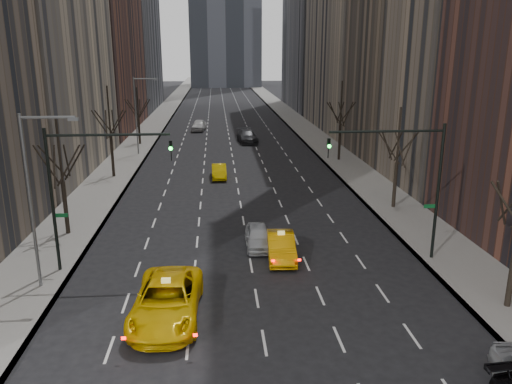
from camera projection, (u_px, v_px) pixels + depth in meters
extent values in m
cube|color=slate|center=(154.00, 125.00, 83.64)|extent=(4.50, 320.00, 0.15)
cube|color=slate|center=(298.00, 123.00, 85.54)|extent=(4.50, 320.00, 0.15)
cylinder|color=black|center=(66.00, 208.00, 33.28)|extent=(0.28, 0.28, 3.57)
cylinder|color=black|center=(59.00, 150.00, 32.22)|extent=(0.16, 0.16, 4.25)
cylinder|color=black|center=(67.00, 161.00, 33.28)|extent=(0.42, 1.80, 2.52)
cylinder|color=black|center=(75.00, 162.00, 32.81)|extent=(1.74, 0.72, 2.52)
cylinder|color=black|center=(69.00, 165.00, 31.98)|extent=(1.46, 1.25, 2.52)
cylinder|color=black|center=(54.00, 167.00, 31.64)|extent=(0.42, 1.80, 2.52)
cylinder|color=black|center=(47.00, 165.00, 32.12)|extent=(1.74, 0.72, 2.52)
cylinder|color=black|center=(53.00, 162.00, 32.94)|extent=(1.46, 1.25, 2.52)
cylinder|color=black|center=(112.00, 156.00, 48.57)|extent=(0.28, 0.28, 3.99)
cylinder|color=black|center=(109.00, 111.00, 47.38)|extent=(0.16, 0.16, 4.75)
cylinder|color=black|center=(113.00, 122.00, 48.52)|extent=(0.42, 1.80, 2.52)
cylinder|color=black|center=(119.00, 123.00, 48.04)|extent=(1.74, 0.72, 2.52)
cylinder|color=black|center=(116.00, 124.00, 47.21)|extent=(1.46, 1.25, 2.52)
cylinder|color=black|center=(106.00, 124.00, 46.87)|extent=(0.42, 1.80, 2.52)
cylinder|color=black|center=(100.00, 124.00, 47.35)|extent=(1.74, 0.72, 2.52)
cylinder|color=black|center=(104.00, 122.00, 48.17)|extent=(1.46, 1.25, 2.52)
cylinder|color=black|center=(139.00, 131.00, 65.92)|extent=(0.28, 0.28, 3.36)
cylinder|color=black|center=(137.00, 103.00, 64.92)|extent=(0.16, 0.16, 4.00)
cylinder|color=black|center=(140.00, 108.00, 65.95)|extent=(0.42, 1.80, 2.52)
cylinder|color=black|center=(144.00, 109.00, 65.47)|extent=(1.74, 0.72, 2.52)
cylinder|color=black|center=(142.00, 109.00, 64.65)|extent=(1.46, 1.25, 2.52)
cylinder|color=black|center=(136.00, 110.00, 64.31)|extent=(0.42, 1.80, 2.52)
cylinder|color=black|center=(131.00, 109.00, 64.78)|extent=(1.74, 0.72, 2.52)
cylinder|color=black|center=(133.00, 108.00, 65.61)|extent=(1.46, 1.25, 2.52)
cylinder|color=black|center=(512.00, 270.00, 23.59)|extent=(0.28, 0.28, 3.78)
cylinder|color=black|center=(509.00, 209.00, 22.40)|extent=(1.74, 0.72, 2.52)
cylinder|color=black|center=(501.00, 204.00, 23.23)|extent=(1.46, 1.25, 2.52)
cylinder|color=black|center=(395.00, 185.00, 38.97)|extent=(0.28, 0.28, 3.57)
cylinder|color=black|center=(399.00, 135.00, 37.91)|extent=(0.16, 0.16, 4.25)
cylinder|color=black|center=(396.00, 145.00, 38.97)|extent=(0.42, 1.80, 2.52)
cylinder|color=black|center=(407.00, 146.00, 38.49)|extent=(1.74, 0.72, 2.52)
cylinder|color=black|center=(409.00, 148.00, 37.67)|extent=(1.46, 1.25, 2.52)
cylinder|color=black|center=(400.00, 149.00, 37.33)|extent=(0.42, 1.80, 2.52)
cylinder|color=black|center=(389.00, 148.00, 37.81)|extent=(1.74, 0.72, 2.52)
cylinder|color=black|center=(387.00, 146.00, 38.63)|extent=(1.46, 1.25, 2.52)
cylinder|color=black|center=(340.00, 142.00, 56.18)|extent=(0.28, 0.28, 3.99)
cylinder|color=black|center=(341.00, 103.00, 54.99)|extent=(0.16, 0.16, 4.75)
cylinder|color=black|center=(340.00, 112.00, 56.12)|extent=(0.42, 1.80, 2.52)
cylinder|color=black|center=(347.00, 113.00, 55.65)|extent=(1.74, 0.72, 2.52)
cylinder|color=black|center=(348.00, 114.00, 54.82)|extent=(1.46, 1.25, 2.52)
cylinder|color=black|center=(341.00, 114.00, 54.48)|extent=(0.42, 1.80, 2.52)
cylinder|color=black|center=(334.00, 114.00, 54.96)|extent=(1.74, 0.72, 2.52)
cylinder|color=black|center=(334.00, 113.00, 55.78)|extent=(1.46, 1.25, 2.52)
cylinder|color=black|center=(52.00, 202.00, 27.02)|extent=(0.18, 0.18, 8.00)
cylinder|color=black|center=(108.00, 135.00, 26.29)|extent=(6.50, 0.14, 0.14)
imported|color=black|center=(171.00, 151.00, 26.78)|extent=(0.18, 0.22, 1.10)
sphere|color=#0CFF33|center=(171.00, 149.00, 26.57)|extent=(0.20, 0.20, 0.20)
cube|color=#0C5926|center=(61.00, 215.00, 27.26)|extent=(0.70, 0.04, 0.22)
cylinder|color=black|center=(438.00, 193.00, 28.68)|extent=(0.18, 0.18, 8.00)
cylinder|color=black|center=(387.00, 131.00, 27.45)|extent=(6.50, 0.14, 0.14)
imported|color=black|center=(329.00, 148.00, 27.45)|extent=(0.18, 0.22, 1.10)
sphere|color=#0CFF33|center=(329.00, 146.00, 27.23)|extent=(0.20, 0.20, 0.20)
cube|color=#0C5926|center=(430.00, 206.00, 28.87)|extent=(0.70, 0.04, 0.22)
cylinder|color=slate|center=(31.00, 204.00, 24.93)|extent=(0.16, 0.16, 9.00)
cylinder|color=slate|center=(47.00, 117.00, 23.86)|extent=(2.60, 0.14, 0.14)
cube|color=slate|center=(73.00, 119.00, 23.98)|extent=(0.50, 0.22, 0.15)
cylinder|color=slate|center=(136.00, 116.00, 58.50)|extent=(0.16, 0.16, 9.00)
cylinder|color=slate|center=(145.00, 79.00, 57.43)|extent=(2.60, 0.14, 0.14)
cube|color=slate|center=(156.00, 80.00, 57.55)|extent=(0.50, 0.22, 0.15)
imported|color=#E7B504|center=(167.00, 300.00, 23.03)|extent=(3.27, 6.62, 1.81)
imported|color=#D89104|center=(281.00, 246.00, 29.82)|extent=(1.83, 4.63, 1.50)
imported|color=#ABAEB3|center=(258.00, 237.00, 31.59)|extent=(1.66, 4.03, 1.37)
imported|color=#EEC305|center=(219.00, 171.00, 48.83)|extent=(1.46, 4.03, 1.32)
imported|color=#2A2B2F|center=(247.00, 136.00, 67.86)|extent=(2.94, 5.98, 1.67)
imported|color=silver|center=(199.00, 125.00, 77.97)|extent=(2.55, 5.15, 1.69)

